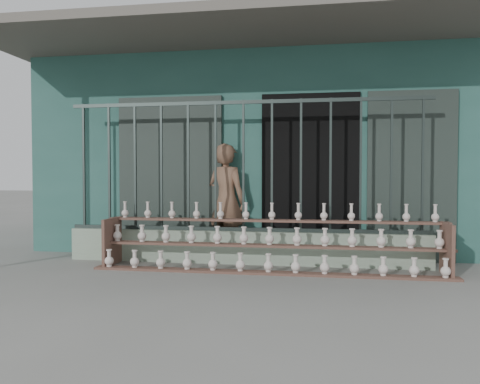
# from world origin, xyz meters

# --- Properties ---
(ground) EXTENTS (60.00, 60.00, 0.00)m
(ground) POSITION_xyz_m (0.00, 0.00, 0.00)
(ground) COLOR slate
(workshop_building) EXTENTS (7.40, 6.60, 3.21)m
(workshop_building) POSITION_xyz_m (0.00, 4.23, 1.62)
(workshop_building) COLOR #29584F
(workshop_building) RESTS_ON ground
(parapet_wall) EXTENTS (5.00, 0.20, 0.45)m
(parapet_wall) POSITION_xyz_m (0.00, 1.30, 0.23)
(parapet_wall) COLOR #8EA38B
(parapet_wall) RESTS_ON ground
(security_fence) EXTENTS (5.00, 0.04, 1.80)m
(security_fence) POSITION_xyz_m (-0.00, 1.30, 1.35)
(security_fence) COLOR #283330
(security_fence) RESTS_ON parapet_wall
(shelf_rack) EXTENTS (4.50, 0.68, 0.85)m
(shelf_rack) POSITION_xyz_m (0.41, 0.88, 0.36)
(shelf_rack) COLOR brown
(shelf_rack) RESTS_ON ground
(elderly_woman) EXTENTS (0.72, 0.61, 1.68)m
(elderly_woman) POSITION_xyz_m (-0.31, 1.66, 0.84)
(elderly_woman) COLOR brown
(elderly_woman) RESTS_ON ground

